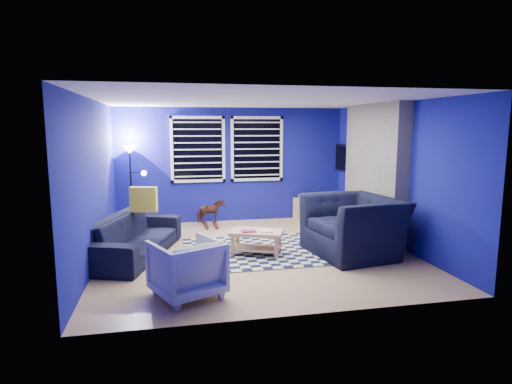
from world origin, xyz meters
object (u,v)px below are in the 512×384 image
(coffee_table, at_px, (256,237))
(cabinet, at_px, (307,209))
(tv, at_px, (345,158))
(armchair_bent, at_px, (187,268))
(floor_lamp, at_px, (131,161))
(armchair_big, at_px, (353,226))
(rocking_horse, at_px, (210,212))
(sofa, at_px, (134,236))

(coffee_table, bearing_deg, cabinet, 55.19)
(tv, bearing_deg, armchair_bent, -134.75)
(coffee_table, distance_m, floor_lamp, 3.40)
(coffee_table, height_order, cabinet, cabinet)
(armchair_bent, relative_size, floor_lamp, 0.46)
(armchair_bent, height_order, coffee_table, armchair_bent)
(armchair_big, height_order, armchair_bent, armchair_big)
(armchair_bent, bearing_deg, rocking_horse, -124.55)
(sofa, bearing_deg, cabinet, -42.15)
(rocking_horse, distance_m, cabinet, 2.23)
(rocking_horse, bearing_deg, coffee_table, 171.41)
(cabinet, height_order, floor_lamp, floor_lamp)
(tv, bearing_deg, coffee_table, -138.61)
(tv, relative_size, coffee_table, 1.03)
(tv, relative_size, sofa, 0.44)
(coffee_table, xyz_separation_m, cabinet, (1.68, 2.42, -0.04))
(cabinet, relative_size, floor_lamp, 0.35)
(sofa, relative_size, cabinet, 3.86)
(sofa, relative_size, floor_lamp, 1.34)
(rocking_horse, bearing_deg, floor_lamp, 59.79)
(armchair_big, bearing_deg, armchair_bent, -74.81)
(armchair_big, relative_size, floor_lamp, 0.86)
(tv, height_order, armchair_bent, tv)
(tv, distance_m, cabinet, 1.41)
(sofa, relative_size, armchair_bent, 2.89)
(cabinet, bearing_deg, coffee_table, -122.34)
(tv, height_order, armchair_big, tv)
(armchair_big, xyz_separation_m, coffee_table, (-1.57, 0.28, -0.18))
(sofa, height_order, cabinet, sofa)
(rocking_horse, distance_m, coffee_table, 2.26)
(floor_lamp, bearing_deg, coffee_table, -48.78)
(armchair_big, bearing_deg, sofa, -109.04)
(armchair_big, bearing_deg, cabinet, 168.60)
(armchair_big, relative_size, rocking_horse, 2.52)
(rocking_horse, height_order, coffee_table, rocking_horse)
(cabinet, bearing_deg, armchair_bent, -123.67)
(sofa, xyz_separation_m, armchair_big, (3.51, -0.63, 0.14))
(armchair_bent, distance_m, cabinet, 4.88)
(tv, relative_size, floor_lamp, 0.59)
(armchair_bent, xyz_separation_m, cabinet, (2.88, 3.94, -0.11))
(sofa, bearing_deg, rocking_horse, -19.34)
(sofa, relative_size, coffee_table, 2.36)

